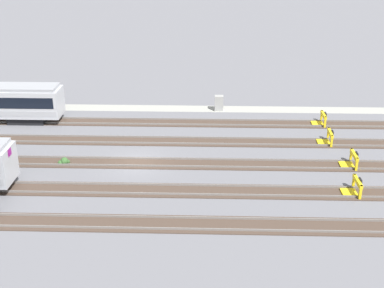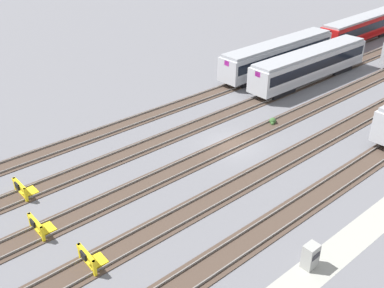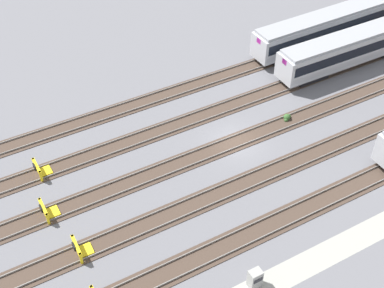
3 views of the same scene
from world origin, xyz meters
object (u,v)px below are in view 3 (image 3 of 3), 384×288
at_px(subway_car_front_row_right_inner, 324,28).
at_px(subway_car_back_row_leftmost, 353,47).
at_px(bumper_stop_near_inner_track, 80,249).
at_px(bumper_stop_middle_track, 47,211).
at_px(bumper_stop_far_inner_track, 41,169).
at_px(electrical_cabinet, 255,279).
at_px(weed_clump, 287,117).

relative_size(subway_car_front_row_right_inner, subway_car_back_row_leftmost, 1.00).
distance_m(subway_car_front_row_right_inner, subway_car_back_row_leftmost, 4.64).
bearing_deg(bumper_stop_near_inner_track, subway_car_front_row_right_inner, 22.46).
height_order(bumper_stop_middle_track, bumper_stop_far_inner_track, same).
xyz_separation_m(subway_car_back_row_leftmost, bumper_stop_near_inner_track, (-34.12, -9.46, -1.53)).
relative_size(electrical_cabinet, weed_clump, 1.74).
height_order(bumper_stop_far_inner_track, electrical_cabinet, electrical_cabinet).
bearing_deg(subway_car_front_row_right_inner, bumper_stop_far_inner_track, -172.18).
bearing_deg(subway_car_front_row_right_inner, weed_clump, -142.07).
xyz_separation_m(subway_car_front_row_right_inner, electrical_cabinet, (-24.54, -22.61, -1.24)).
distance_m(subway_car_back_row_leftmost, electrical_cabinet, 30.44).
relative_size(subway_car_front_row_right_inner, bumper_stop_far_inner_track, 9.00).
relative_size(subway_car_front_row_right_inner, weed_clump, 19.60).
xyz_separation_m(bumper_stop_near_inner_track, bumper_stop_far_inner_track, (-0.05, 9.41, 0.00)).
relative_size(bumper_stop_near_inner_track, bumper_stop_middle_track, 1.00).
distance_m(bumper_stop_near_inner_track, weed_clump, 23.10).
bearing_deg(bumper_stop_far_inner_track, bumper_stop_middle_track, -101.06).
height_order(subway_car_front_row_right_inner, bumper_stop_far_inner_track, subway_car_front_row_right_inner).
bearing_deg(bumper_stop_far_inner_track, electrical_cabinet, -61.74).
height_order(subway_car_back_row_leftmost, bumper_stop_far_inner_track, subway_car_back_row_leftmost).
bearing_deg(bumper_stop_far_inner_track, subway_car_back_row_leftmost, 0.08).
distance_m(bumper_stop_near_inner_track, bumper_stop_middle_track, 4.81).
bearing_deg(bumper_stop_middle_track, bumper_stop_near_inner_track, -78.35).
height_order(subway_car_back_row_leftmost, weed_clump, subway_car_back_row_leftmost).
bearing_deg(weed_clump, bumper_stop_far_inner_track, 169.14).
xyz_separation_m(subway_car_back_row_leftmost, bumper_stop_middle_track, (-35.09, -4.75, -1.53)).
relative_size(subway_car_back_row_leftmost, electrical_cabinet, 11.27).
distance_m(bumper_stop_middle_track, bumper_stop_far_inner_track, 4.79).
bearing_deg(electrical_cabinet, bumper_stop_far_inner_track, 118.26).
bearing_deg(bumper_stop_far_inner_track, bumper_stop_near_inner_track, -89.69).
bearing_deg(subway_car_front_row_right_inner, subway_car_back_row_leftmost, -90.00).
bearing_deg(electrical_cabinet, bumper_stop_near_inner_track, 138.41).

